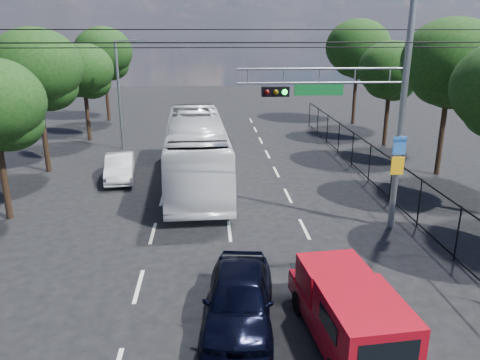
{
  "coord_description": "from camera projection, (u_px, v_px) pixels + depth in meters",
  "views": [
    {
      "loc": [
        -0.72,
        -8.98,
        7.51
      ],
      "look_at": [
        0.27,
        5.84,
        2.8
      ],
      "focal_mm": 35.0,
      "sensor_mm": 36.0,
      "label": 1
    }
  ],
  "objects": [
    {
      "name": "streetlight_left",
      "position": [
        121.0,
        90.0,
        30.18
      ],
      "size": [
        2.09,
        0.22,
        7.08
      ],
      "color": "slate",
      "rests_on": "ground"
    },
    {
      "name": "tree_right_d",
      "position": [
        391.0,
        74.0,
        31.06
      ],
      "size": [
        4.32,
        4.32,
        7.02
      ],
      "color": "black",
      "rests_on": "ground"
    },
    {
      "name": "red_pickup",
      "position": [
        348.0,
        311.0,
        11.51
      ],
      "size": [
        2.18,
        4.95,
        1.79
      ],
      "color": "black",
      "rests_on": "ground"
    },
    {
      "name": "utility_wires",
      "position": [
        227.0,
        40.0,
        17.07
      ],
      "size": [
        22.0,
        5.04,
        0.74
      ],
      "color": "black",
      "rests_on": "ground"
    },
    {
      "name": "signal_mast",
      "position": [
        372.0,
        97.0,
        17.21
      ],
      "size": [
        6.43,
        0.39,
        9.5
      ],
      "color": "slate",
      "rests_on": "ground"
    },
    {
      "name": "lane_markings",
      "position": [
        224.0,
        184.0,
        24.17
      ],
      "size": [
        6.12,
        38.0,
        0.01
      ],
      "color": "beige",
      "rests_on": "ground"
    },
    {
      "name": "fence_right",
      "position": [
        382.0,
        172.0,
        22.61
      ],
      "size": [
        0.06,
        34.03,
        2.0
      ],
      "color": "black",
      "rests_on": "ground"
    },
    {
      "name": "tree_right_e",
      "position": [
        358.0,
        52.0,
        38.36
      ],
      "size": [
        5.28,
        5.28,
        8.58
      ],
      "color": "black",
      "rests_on": "ground"
    },
    {
      "name": "white_van",
      "position": [
        120.0,
        167.0,
        24.76
      ],
      "size": [
        1.91,
        4.18,
        1.33
      ],
      "primitive_type": "imported",
      "rotation": [
        0.0,
        0.0,
        0.13
      ],
      "color": "silver",
      "rests_on": "ground"
    },
    {
      "name": "tree_left_e",
      "position": [
        104.0,
        56.0,
        39.98
      ],
      "size": [
        4.92,
        4.92,
        7.99
      ],
      "color": "black",
      "rests_on": "ground"
    },
    {
      "name": "tree_left_d",
      "position": [
        84.0,
        74.0,
        32.63
      ],
      "size": [
        4.2,
        4.2,
        6.83
      ],
      "color": "black",
      "rests_on": "ground"
    },
    {
      "name": "white_bus",
      "position": [
        196.0,
        151.0,
        23.92
      ],
      "size": [
        3.41,
        12.41,
        3.43
      ],
      "primitive_type": "imported",
      "rotation": [
        0.0,
        0.0,
        0.04
      ],
      "color": "white",
      "rests_on": "ground"
    },
    {
      "name": "tree_left_c",
      "position": [
        37.0,
        74.0,
        24.79
      ],
      "size": [
        4.8,
        4.8,
        7.8
      ],
      "color": "black",
      "rests_on": "ground"
    },
    {
      "name": "tree_right_c",
      "position": [
        451.0,
        68.0,
        24.17
      ],
      "size": [
        5.1,
        5.1,
        8.29
      ],
      "color": "black",
      "rests_on": "ground"
    },
    {
      "name": "navy_hatchback",
      "position": [
        239.0,
        299.0,
        12.39
      ],
      "size": [
        2.31,
        4.67,
        1.53
      ],
      "primitive_type": "imported",
      "rotation": [
        0.0,
        0.0,
        -0.12
      ],
      "color": "black",
      "rests_on": "ground"
    }
  ]
}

